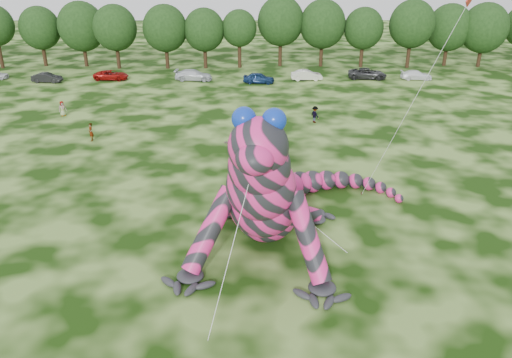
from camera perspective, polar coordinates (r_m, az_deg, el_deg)
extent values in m
plane|color=#16330A|center=(26.35, -7.45, -13.15)|extent=(240.00, 240.00, 0.00)
cylinder|color=silver|center=(32.87, 16.93, 7.35)|extent=(0.02, 0.02, 15.20)
cylinder|color=#382314|center=(37.03, 11.96, -1.62)|extent=(0.08, 0.08, 0.24)
imported|color=black|center=(75.33, -22.78, 10.63)|extent=(4.08, 1.69, 1.31)
imported|color=#980F0C|center=(74.03, -16.23, 11.33)|extent=(4.82, 2.38, 1.32)
imported|color=silver|center=(71.38, -7.16, 11.71)|extent=(5.28, 2.44, 1.49)
imported|color=navy|center=(69.17, 0.32, 11.47)|extent=(4.42, 2.27, 1.44)
imported|color=silver|center=(71.29, 5.80, 11.72)|extent=(4.35, 1.63, 1.42)
imported|color=#2A2B2D|center=(73.50, 12.61, 11.68)|extent=(5.63, 3.10, 1.49)
imported|color=white|center=(74.82, 17.86, 11.23)|extent=(4.40, 1.98, 1.25)
imported|color=gray|center=(43.64, -2.75, 3.99)|extent=(1.68, 0.80, 1.74)
imported|color=gray|center=(52.42, 6.75, 7.33)|extent=(1.15, 1.30, 1.75)
imported|color=gray|center=(58.31, -21.26, 7.51)|extent=(0.94, 0.89, 1.62)
imported|color=gray|center=(49.23, -18.35, 5.12)|extent=(0.54, 0.70, 1.72)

